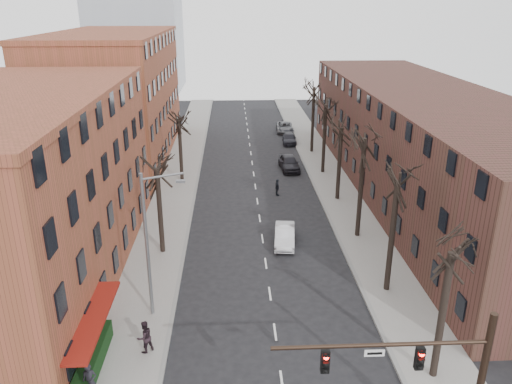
{
  "coord_description": "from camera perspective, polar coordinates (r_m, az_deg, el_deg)",
  "views": [
    {
      "loc": [
        -2.22,
        -15.62,
        17.59
      ],
      "look_at": [
        -0.51,
        19.96,
        4.0
      ],
      "focal_mm": 35.0,
      "sensor_mm": 36.0,
      "label": 1
    }
  ],
  "objects": [
    {
      "name": "pedestrian_b",
      "position": [
        28.01,
        -12.61,
        -15.85
      ],
      "size": [
        1.13,
        1.1,
        1.83
      ],
      "primitive_type": "imported",
      "rotation": [
        0.0,
        0.0,
        3.83
      ],
      "color": "black",
      "rests_on": "sidewalk_left"
    },
    {
      "name": "pedestrian_crossing",
      "position": [
        48.21,
        2.44,
        0.52
      ],
      "size": [
        0.58,
        1.03,
        1.67
      ],
      "primitive_type": "imported",
      "rotation": [
        0.0,
        0.0,
        1.75
      ],
      "color": "black",
      "rests_on": "ground"
    },
    {
      "name": "tree_left_a",
      "position": [
        38.32,
        -10.58,
        -6.83
      ],
      "size": [
        5.2,
        5.2,
        9.5
      ],
      "primitive_type": null,
      "color": "black",
      "rests_on": "ground"
    },
    {
      "name": "building_left_far",
      "position": [
        62.1,
        -15.79,
        10.29
      ],
      "size": [
        12.0,
        28.0,
        14.0
      ],
      "primitive_type": "cube",
      "color": "brown",
      "rests_on": "ground"
    },
    {
      "name": "pedestrian_a",
      "position": [
        26.02,
        -18.47,
        -19.81
      ],
      "size": [
        0.73,
        0.53,
        1.85
      ],
      "primitive_type": "imported",
      "rotation": [
        0.0,
        0.0,
        0.13
      ],
      "color": "black",
      "rests_on": "sidewalk_left"
    },
    {
      "name": "tree_right_a",
      "position": [
        28.12,
        19.52,
        -19.27
      ],
      "size": [
        5.2,
        5.2,
        10.0
      ],
      "primitive_type": null,
      "color": "black",
      "rests_on": "ground"
    },
    {
      "name": "sidewalk_right",
      "position": [
        54.53,
        8.21,
        1.93
      ],
      "size": [
        4.0,
        90.0,
        0.15
      ],
      "primitive_type": "cube",
      "color": "gray",
      "rests_on": "ground"
    },
    {
      "name": "signal_mast_arm",
      "position": [
        21.14,
        20.44,
        -19.31
      ],
      "size": [
        8.14,
        0.3,
        7.2
      ],
      "color": "black",
      "rests_on": "ground"
    },
    {
      "name": "tree_right_b",
      "position": [
        34.19,
        14.64,
        -10.85
      ],
      "size": [
        5.2,
        5.2,
        10.8
      ],
      "primitive_type": null,
      "color": "black",
      "rests_on": "ground"
    },
    {
      "name": "tree_right_c",
      "position": [
        40.92,
        11.46,
        -5.03
      ],
      "size": [
        5.2,
        5.2,
        11.6
      ],
      "primitive_type": null,
      "color": "black",
      "rests_on": "ground"
    },
    {
      "name": "sidewalk_left",
      "position": [
        53.87,
        -8.76,
        1.66
      ],
      "size": [
        4.0,
        90.0,
        0.15
      ],
      "primitive_type": "cube",
      "color": "gray",
      "rests_on": "ground"
    },
    {
      "name": "parked_car_near",
      "position": [
        55.88,
        3.8,
        3.37
      ],
      "size": [
        2.3,
        4.96,
        1.64
      ],
      "primitive_type": "imported",
      "rotation": [
        0.0,
        0.0,
        0.07
      ],
      "color": "black",
      "rests_on": "ground"
    },
    {
      "name": "tree_right_e",
      "position": [
        55.41,
        7.61,
        2.18
      ],
      "size": [
        5.2,
        5.2,
        10.8
      ],
      "primitive_type": null,
      "color": "black",
      "rests_on": "ground"
    },
    {
      "name": "silver_sedan",
      "position": [
        38.77,
        3.3,
        -4.98
      ],
      "size": [
        1.94,
        4.41,
        1.41
      ],
      "primitive_type": "imported",
      "rotation": [
        0.0,
        0.0,
        -0.11
      ],
      "color": "silver",
      "rests_on": "ground"
    },
    {
      "name": "streetlight",
      "position": [
        28.94,
        -12.08,
        -5.38
      ],
      "size": [
        2.45,
        0.22,
        9.03
      ],
      "color": "slate",
      "rests_on": "ground"
    },
    {
      "name": "building_right",
      "position": [
        50.71,
        18.49,
        5.42
      ],
      "size": [
        12.0,
        50.0,
        10.0
      ],
      "primitive_type": "cube",
      "color": "#462620",
      "rests_on": "ground"
    },
    {
      "name": "awning_left",
      "position": [
        28.78,
        -17.44,
        -17.93
      ],
      "size": [
        1.2,
        7.0,
        0.15
      ],
      "primitive_type": "cube",
      "color": "maroon",
      "rests_on": "ground"
    },
    {
      "name": "hedge",
      "position": [
        27.66,
        -18.31,
        -18.14
      ],
      "size": [
        0.8,
        6.0,
        1.0
      ],
      "primitive_type": "cube",
      "color": "black",
      "rests_on": "sidewalk_left"
    },
    {
      "name": "tree_left_b",
      "position": [
        52.92,
        -8.43,
        1.23
      ],
      "size": [
        5.2,
        5.2,
        9.5
      ],
      "primitive_type": null,
      "color": "black",
      "rests_on": "ground"
    },
    {
      "name": "tree_right_f",
      "position": [
        62.93,
        6.36,
        4.52
      ],
      "size": [
        5.2,
        5.2,
        11.6
      ],
      "primitive_type": null,
      "color": "black",
      "rests_on": "ground"
    },
    {
      "name": "parked_car_far",
      "position": [
        72.6,
        3.3,
        7.39
      ],
      "size": [
        2.47,
        5.06,
        1.38
      ],
      "primitive_type": "imported",
      "rotation": [
        0.0,
        0.0,
        -0.03
      ],
      "color": "#5A5D62",
      "rests_on": "ground"
    },
    {
      "name": "parked_car_mid",
      "position": [
        66.7,
        3.84,
        6.11
      ],
      "size": [
        2.08,
        4.49,
        1.27
      ],
      "primitive_type": "imported",
      "rotation": [
        0.0,
        0.0,
        -0.07
      ],
      "color": "black",
      "rests_on": "ground"
    },
    {
      "name": "building_left_near",
      "position": [
        35.52,
        -25.39,
        -0.26
      ],
      "size": [
        12.0,
        26.0,
        12.0
      ],
      "primitive_type": "cube",
      "color": "brown",
      "rests_on": "ground"
    },
    {
      "name": "tree_right_d",
      "position": [
        48.05,
        9.24,
        -0.88
      ],
      "size": [
        5.2,
        5.2,
        10.0
      ],
      "primitive_type": null,
      "color": "black",
      "rests_on": "ground"
    }
  ]
}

